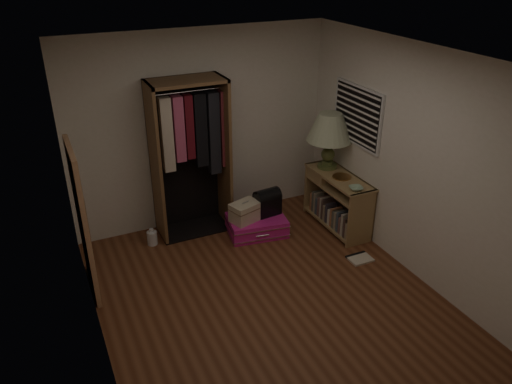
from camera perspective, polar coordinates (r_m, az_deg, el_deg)
ground at (r=5.61m, az=1.37°, el=-11.91°), size 4.00×4.00×0.00m
room_walls at (r=4.89m, az=2.12°, el=2.53°), size 3.52×4.02×2.60m
console_bookshelf at (r=6.82m, az=9.12°, el=-0.76°), size 0.42×1.12×0.75m
open_wardrobe at (r=6.38m, az=-7.27°, el=5.42°), size 0.99×0.50×2.05m
floor_mirror at (r=5.59m, az=-19.19°, el=-3.23°), size 0.06×0.80×1.70m
pink_suitcase at (r=6.67m, az=0.07°, el=-3.81°), size 0.84×0.66×0.23m
train_case at (r=6.48m, az=-1.24°, el=-2.27°), size 0.44×0.36×0.27m
black_bag at (r=6.62m, az=1.29°, el=-1.07°), size 0.35×0.25×0.36m
table_lamp at (r=6.67m, az=8.43°, el=7.19°), size 0.80×0.80×0.76m
brass_tray at (r=6.61m, az=9.77°, el=1.73°), size 0.30×0.30×0.01m
ceramic_bowl at (r=6.29m, az=11.35°, el=0.42°), size 0.20×0.20×0.04m
white_jug at (r=6.58m, az=-11.78°, el=-5.13°), size 0.15×0.15×0.23m
floor_book at (r=6.33m, az=11.72°, el=-7.40°), size 0.28×0.23×0.03m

